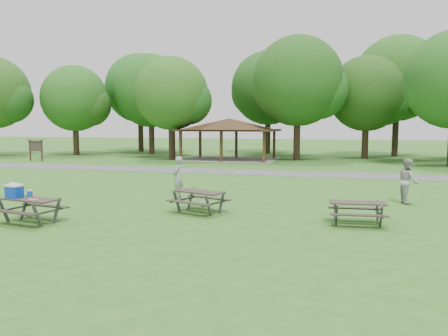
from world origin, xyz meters
TOP-DOWN VIEW (x-y plane):
  - ground at (0.00, 0.00)m, footprint 160.00×160.00m
  - asphalt_path at (0.00, 14.00)m, footprint 120.00×3.20m
  - pavilion at (-4.00, 24.00)m, footprint 8.60×7.01m
  - notice_board at (-20.00, 18.00)m, footprint 1.60×0.30m
  - tree_row_b at (-20.92, 25.53)m, footprint 7.14×6.80m
  - tree_row_c at (-13.90, 29.03)m, footprint 8.19×7.80m
  - tree_row_d at (-8.92, 22.53)m, footprint 6.93×6.60m
  - tree_row_e at (2.10, 25.03)m, footprint 8.40×8.00m
  - tree_row_f at (8.09, 28.53)m, footprint 7.35×7.00m
  - tree_deep_a at (-16.90, 32.53)m, footprint 8.40×8.00m
  - tree_deep_b at (-1.90, 33.03)m, footprint 8.40×8.00m
  - tree_deep_c at (11.10, 32.03)m, footprint 8.82×8.40m
  - picnic_table_near at (-3.98, -2.59)m, footprint 2.15×1.83m
  - picnic_table_middle at (1.02, 0.48)m, footprint 2.29×2.07m
  - picnic_table_far at (6.56, -0.01)m, footprint 1.87×1.55m
  - frisbee_in_flight at (1.75, 3.64)m, footprint 0.27×0.27m
  - frisbee_thrower at (-0.92, 3.30)m, footprint 0.53×0.72m
  - frisbee_catcher at (8.64, 4.53)m, footprint 0.87×1.02m

SIDE VIEW (x-z plane):
  - ground at x=0.00m, z-range 0.00..0.00m
  - asphalt_path at x=0.00m, z-range 0.00..0.02m
  - picnic_table_far at x=6.56m, z-range 0.18..0.94m
  - picnic_table_middle at x=1.02m, z-range 0.19..1.02m
  - picnic_table_near at x=-3.98m, z-range 0.10..1.44m
  - frisbee_thrower at x=-0.92m, z-range 0.00..1.82m
  - frisbee_catcher at x=8.64m, z-range 0.00..1.85m
  - frisbee_in_flight at x=1.75m, z-range 1.17..1.19m
  - notice_board at x=-20.00m, z-range 0.37..2.25m
  - pavilion at x=-4.00m, z-range 1.18..4.94m
  - tree_row_b at x=-20.92m, z-range 1.03..10.30m
  - tree_row_d at x=-8.92m, z-range 1.13..10.41m
  - tree_row_f at x=8.09m, z-range 1.06..10.62m
  - tree_row_c at x=-13.90m, z-range 1.20..11.87m
  - tree_row_e at x=2.10m, z-range 1.27..12.29m
  - tree_deep_b at x=-1.90m, z-range 1.32..12.45m
  - tree_deep_a at x=-16.90m, z-range 1.44..12.82m
  - tree_deep_c at x=11.10m, z-range 1.49..13.39m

